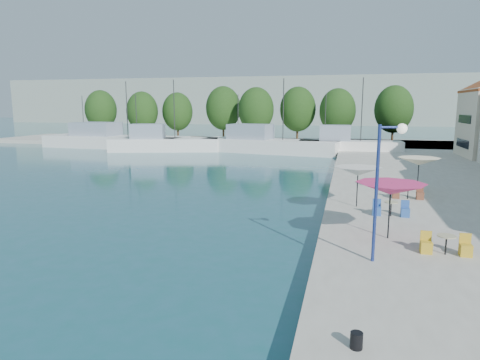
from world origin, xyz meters
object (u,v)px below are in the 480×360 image
(trawler_03, at_px, (266,145))
(umbrella_pink, at_px, (391,189))
(umbrella_cream, at_px, (419,161))
(trawler_04, at_px, (347,146))
(bollard, at_px, (356,340))
(street_lamp, at_px, (386,167))
(umbrella_white, at_px, (358,171))
(trawler_02, at_px, (162,144))
(trawler_01, at_px, (112,141))

(trawler_03, xyz_separation_m, umbrella_pink, (12.53, -38.16, 1.71))
(umbrella_cream, bearing_deg, umbrella_pink, -104.04)
(trawler_04, bearing_deg, umbrella_cream, -82.07)
(umbrella_cream, height_order, bollard, umbrella_cream)
(trawler_04, relative_size, street_lamp, 2.60)
(umbrella_cream, xyz_separation_m, street_lamp, (-3.22, -13.92, 1.42))
(umbrella_white, xyz_separation_m, umbrella_cream, (3.96, 5.16, 0.04))
(trawler_04, bearing_deg, bollard, -91.08)
(umbrella_cream, bearing_deg, trawler_02, 139.57)
(umbrella_white, bearing_deg, trawler_01, 136.40)
(trawler_01, distance_m, trawler_03, 24.06)
(trawler_01, relative_size, umbrella_cream, 8.26)
(umbrella_white, height_order, bollard, umbrella_white)
(trawler_01, distance_m, trawler_02, 10.03)
(trawler_02, xyz_separation_m, street_lamp, (26.54, -39.28, 3.02))
(trawler_01, xyz_separation_m, trawler_02, (9.53, -3.13, 0.00))
(trawler_03, height_order, umbrella_white, trawler_03)
(umbrella_cream, distance_m, bollard, 20.65)
(trawler_02, xyz_separation_m, bollard, (25.56, -45.49, -0.27))
(trawler_02, relative_size, umbrella_cream, 5.67)
(trawler_03, relative_size, street_lamp, 3.84)
(trawler_04, xyz_separation_m, umbrella_cream, (4.61, -27.58, 1.59))
(trawler_02, height_order, trawler_03, same)
(trawler_02, height_order, bollard, trawler_02)
(umbrella_pink, height_order, street_lamp, street_lamp)
(trawler_01, bearing_deg, umbrella_pink, -43.87)
(trawler_03, height_order, umbrella_cream, trawler_03)
(trawler_02, relative_size, street_lamp, 3.06)
(trawler_04, bearing_deg, trawler_01, 176.93)
(umbrella_white, distance_m, bollard, 15.08)
(trawler_03, height_order, trawler_04, same)
(street_lamp, relative_size, bollard, 12.57)
(umbrella_cream, bearing_deg, bollard, -101.80)
(trawler_01, relative_size, umbrella_white, 8.60)
(trawler_01, relative_size, trawler_03, 1.16)
(trawler_02, bearing_deg, umbrella_white, -65.90)
(trawler_01, distance_m, umbrella_cream, 48.56)
(trawler_03, distance_m, umbrella_white, 34.31)
(trawler_02, xyz_separation_m, trawler_04, (25.16, 2.22, 0.00))
(trawler_03, height_order, street_lamp, trawler_03)
(trawler_04, distance_m, umbrella_pink, 38.63)
(trawler_01, height_order, trawler_04, same)
(trawler_04, bearing_deg, trawler_03, -179.48)
(trawler_03, relative_size, umbrella_cream, 7.11)
(umbrella_white, distance_m, umbrella_cream, 6.50)
(trawler_03, bearing_deg, trawler_04, 12.61)
(trawler_02, relative_size, bollard, 38.52)
(street_lamp, bearing_deg, bollard, -116.50)
(trawler_01, height_order, bollard, trawler_01)
(umbrella_pink, bearing_deg, trawler_01, 132.81)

